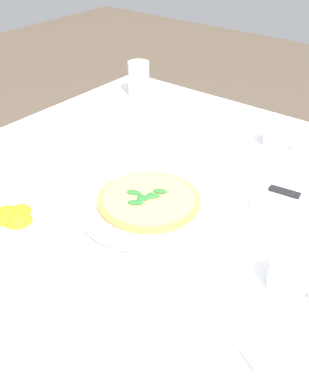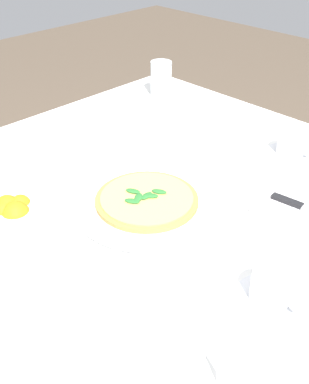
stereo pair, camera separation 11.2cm
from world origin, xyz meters
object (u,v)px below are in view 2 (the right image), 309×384
(coffee_cup_left_edge, at_px, (271,290))
(coffee_cup_far_right, at_px, (291,146))
(napkin_folded, at_px, (305,213))
(citrus_bowl, at_px, (11,213))
(pizza_plate, at_px, (147,204))
(water_glass_near_right, at_px, (161,81))
(dinner_knife, at_px, (308,209))
(pizza, at_px, (147,199))

(coffee_cup_left_edge, xyz_separation_m, coffee_cup_far_right, (-0.27, 0.51, 0.00))
(napkin_folded, bearing_deg, citrus_bowl, -144.20)
(pizza_plate, height_order, water_glass_near_right, water_glass_near_right)
(dinner_knife, bearing_deg, pizza, -147.94)
(coffee_cup_left_edge, relative_size, citrus_bowl, 0.88)
(water_glass_near_right, relative_size, citrus_bowl, 0.83)
(napkin_folded, xyz_separation_m, citrus_bowl, (-0.46, -0.49, 0.02))
(napkin_folded, relative_size, citrus_bowl, 1.61)
(dinner_knife, xyz_separation_m, citrus_bowl, (-0.46, -0.49, 0.00))
(napkin_folded, bearing_deg, pizza_plate, -151.64)
(napkin_folded, bearing_deg, coffee_cup_far_right, 116.97)
(pizza, relative_size, coffee_cup_left_edge, 1.84)
(napkin_folded, height_order, citrus_bowl, citrus_bowl)
(pizza, relative_size, dinner_knife, 1.25)
(pizza_plate, bearing_deg, coffee_cup_left_edge, -6.75)
(coffee_cup_left_edge, relative_size, dinner_knife, 0.68)
(coffee_cup_left_edge, height_order, dinner_knife, coffee_cup_left_edge)
(pizza, xyz_separation_m, napkin_folded, (0.28, 0.23, -0.02))
(dinner_knife, bearing_deg, coffee_cup_left_edge, -80.38)
(coffee_cup_left_edge, distance_m, water_glass_near_right, 1.01)
(pizza_plate, bearing_deg, water_glass_near_right, 131.70)
(citrus_bowl, bearing_deg, coffee_cup_far_right, 69.24)
(pizza, bearing_deg, pizza_plate, 33.35)
(pizza, xyz_separation_m, coffee_cup_far_right, (0.10, 0.47, 0.00))
(citrus_bowl, bearing_deg, pizza, 55.84)
(pizza_plate, bearing_deg, coffee_cup_far_right, 77.87)
(coffee_cup_far_right, height_order, water_glass_near_right, water_glass_near_right)
(pizza, distance_m, coffee_cup_left_edge, 0.37)
(citrus_bowl, bearing_deg, coffee_cup_left_edge, 21.29)
(pizza, bearing_deg, napkin_folded, 39.52)
(coffee_cup_left_edge, bearing_deg, dinner_knife, 106.84)
(pizza_plate, bearing_deg, dinner_knife, 39.29)
(pizza_plate, distance_m, water_glass_near_right, 0.70)
(coffee_cup_far_right, bearing_deg, pizza, -102.15)
(pizza, distance_m, napkin_folded, 0.37)
(dinner_knife, distance_m, citrus_bowl, 0.67)
(coffee_cup_left_edge, bearing_deg, pizza, 173.28)
(dinner_knife, bearing_deg, pizza_plate, -147.93)
(coffee_cup_left_edge, xyz_separation_m, water_glass_near_right, (-0.84, 0.57, 0.03))
(pizza, xyz_separation_m, citrus_bowl, (-0.17, -0.26, 0.00))
(coffee_cup_far_right, xyz_separation_m, napkin_folded, (0.18, -0.23, -0.02))
(pizza_plate, relative_size, coffee_cup_left_edge, 2.60)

